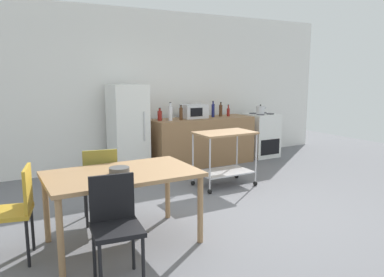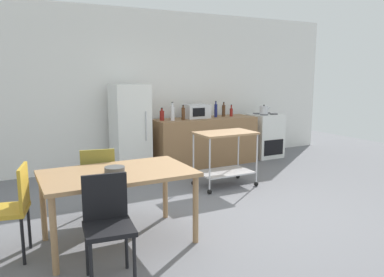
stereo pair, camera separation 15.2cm
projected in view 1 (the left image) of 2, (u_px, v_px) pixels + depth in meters
ground_plane at (247, 216)px, 4.62m from camera, size 12.00×12.00×0.00m
back_wall at (146, 89)px, 7.13m from camera, size 8.40×0.12×2.90m
kitchen_counter at (202, 141)px, 7.21m from camera, size 2.00×0.64×0.90m
dining_table at (122, 180)px, 3.80m from camera, size 1.50×0.90×0.75m
chair_mustard at (16, 207)px, 3.46m from camera, size 0.48×0.48×0.89m
chair_olive at (100, 180)px, 4.35m from camera, size 0.47×0.47×0.89m
chair_black at (115, 221)px, 3.13m from camera, size 0.44×0.44×0.89m
stove_oven at (261, 135)px, 7.92m from camera, size 0.60×0.61×0.92m
refrigerator at (128, 129)px, 6.55m from camera, size 0.60×0.63×1.55m
kitchen_cart at (225, 150)px, 5.80m from camera, size 0.91×0.57×0.85m
bottle_soda at (160, 115)px, 6.73m from camera, size 0.08×0.08×0.23m
bottle_olive_oil at (170, 113)px, 6.70m from camera, size 0.07×0.07×0.33m
bottle_soy_sauce at (181, 114)px, 6.81m from camera, size 0.06×0.06×0.27m
microwave at (194, 111)px, 7.09m from camera, size 0.46×0.35×0.26m
bottle_sesame_oil at (213, 110)px, 7.25m from camera, size 0.06×0.06×0.31m
bottle_sparkling_water at (221, 110)px, 7.40m from camera, size 0.07×0.07×0.28m
bottle_wine at (228, 112)px, 7.42m from camera, size 0.06×0.06×0.23m
fruit_bowl at (119, 171)px, 3.72m from camera, size 0.20×0.20×0.07m
kettle at (260, 110)px, 7.69m from camera, size 0.24×0.17×0.19m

